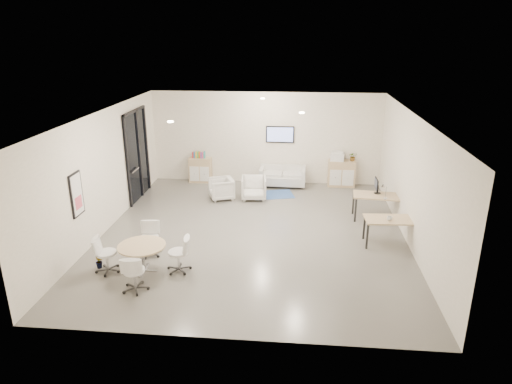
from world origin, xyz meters
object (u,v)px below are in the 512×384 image
object	(u,v)px
sideboard_right	(341,173)
armchair_right	(254,187)
armchair_left	(221,188)
desk_rear	(378,197)
loveseat	(283,177)
sideboard_left	(200,170)
round_table	(142,249)
desk_front	(392,221)

from	to	relation	value
sideboard_right	armchair_right	bearing A→B (deg)	-151.63
armchair_left	desk_rear	size ratio (longest dim) A/B	0.52
sideboard_right	loveseat	xyz separation A→B (m)	(-2.04, -0.15, -0.14)
armchair_left	sideboard_left	bearing A→B (deg)	-169.23
sideboard_right	armchair_right	world-z (taller)	sideboard_right
loveseat	sideboard_right	bearing A→B (deg)	5.59
armchair_left	sideboard_right	bearing A→B (deg)	92.00
armchair_left	round_table	size ratio (longest dim) A/B	0.70
loveseat	desk_rear	xyz separation A→B (m)	(2.83, -2.74, 0.33)
sideboard_right	desk_rear	world-z (taller)	sideboard_right
loveseat	round_table	distance (m)	7.01
sideboard_right	desk_rear	distance (m)	3.00
desk_front	desk_rear	bearing A→B (deg)	89.05
loveseat	desk_rear	size ratio (longest dim) A/B	1.10
loveseat	armchair_right	bearing A→B (deg)	-120.15
sideboard_right	armchair_left	xyz separation A→B (m)	(-3.96, -1.67, -0.09)
sideboard_right	desk_front	world-z (taller)	sideboard_right
desk_rear	desk_front	bearing A→B (deg)	-81.39
sideboard_left	desk_front	world-z (taller)	sideboard_left
sideboard_left	round_table	bearing A→B (deg)	-89.48
loveseat	desk_front	bearing A→B (deg)	-55.48
armchair_left	desk_rear	distance (m)	4.91
loveseat	desk_rear	distance (m)	3.95
desk_front	sideboard_right	bearing A→B (deg)	96.85
sideboard_left	desk_front	size ratio (longest dim) A/B	0.63
desk_front	armchair_right	bearing A→B (deg)	137.37
sideboard_left	desk_rear	bearing A→B (deg)	-26.72
desk_rear	round_table	bearing A→B (deg)	-141.89
sideboard_left	sideboard_right	size ratio (longest dim) A/B	0.96
sideboard_right	loveseat	size ratio (longest dim) A/B	0.58
armchair_right	desk_front	xyz separation A→B (m)	(3.79, -3.04, 0.24)
loveseat	desk_rear	bearing A→B (deg)	-42.73
sideboard_left	loveseat	world-z (taller)	sideboard_left
armchair_right	desk_front	bearing A→B (deg)	-44.64
armchair_right	armchair_left	bearing A→B (deg)	179.25
sideboard_left	desk_rear	xyz separation A→B (m)	(5.78, -2.91, 0.21)
sideboard_left	sideboard_right	bearing A→B (deg)	-0.22
sideboard_right	armchair_left	size ratio (longest dim) A/B	1.23
armchair_right	desk_rear	distance (m)	3.94
armchair_left	desk_front	bearing A→B (deg)	37.77
armchair_right	desk_rear	bearing A→B (deg)	-25.49
sideboard_left	round_table	distance (m)	6.55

